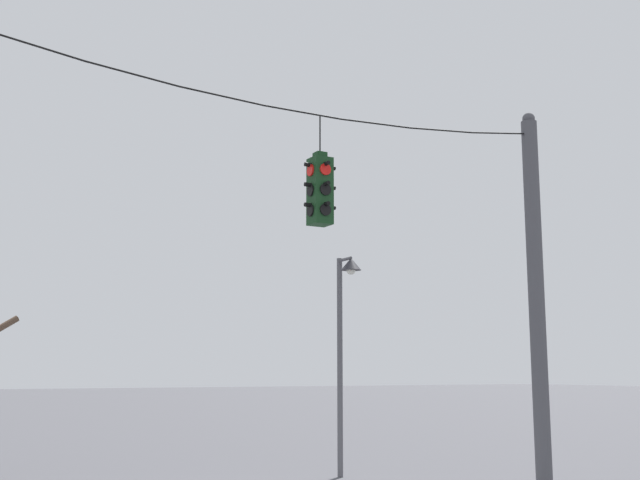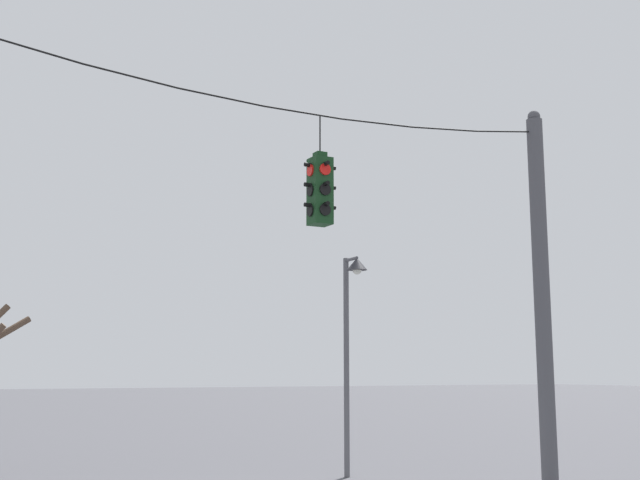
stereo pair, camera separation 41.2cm
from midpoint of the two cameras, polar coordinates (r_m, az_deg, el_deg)
utility_pole_right at (r=15.98m, az=16.22°, el=-3.81°), size 0.31×0.31×7.33m
span_wire at (r=13.67m, az=-0.30°, el=9.56°), size 10.20×0.03×0.42m
traffic_light_near_right_pole at (r=13.41m, az=0.88°, el=3.56°), size 0.58×0.58×1.89m
street_lamp at (r=17.43m, az=2.93°, el=-5.49°), size 0.44×0.77×4.70m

